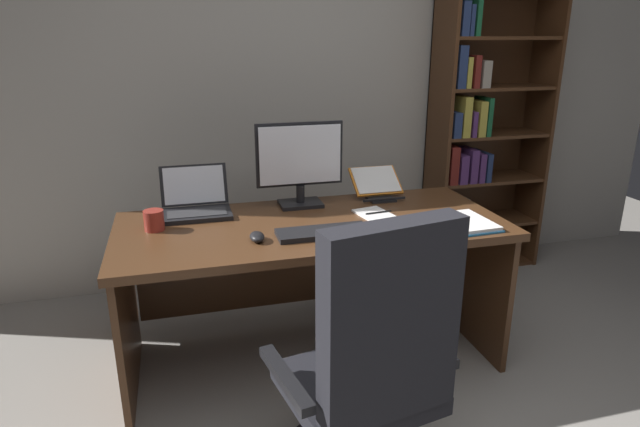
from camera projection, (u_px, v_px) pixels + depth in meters
The scene contains 13 objects.
wall_back at pixel (286, 71), 3.46m from camera, with size 5.66×0.12×2.78m, color #B2ADA3.
desk at pixel (308, 254), 2.73m from camera, with size 1.85×0.81×0.76m.
bookshelf at pixel (477, 141), 3.71m from camera, with size 0.79×0.33×1.92m.
office_chair at pixel (370, 383), 1.87m from camera, with size 0.67×0.60×1.09m.
monitor at pixel (300, 165), 2.78m from camera, with size 0.46×0.16×0.44m.
laptop at pixel (196, 204), 2.70m from camera, with size 0.34×0.30×0.22m.
keyboard at pixel (323, 232), 2.43m from camera, with size 0.42×0.15×0.02m, color black.
computer_mouse at pixel (257, 237), 2.35m from camera, with size 0.06×0.10×0.04m, color black.
reading_stand_with_book at pixel (377, 184), 2.98m from camera, with size 0.27×0.24×0.15m.
open_binder at pixel (449, 224), 2.53m from camera, with size 0.42×0.32×0.02m.
notepad at pixel (375, 214), 2.69m from camera, with size 0.15×0.21×0.01m, color white.
pen at pixel (379, 212), 2.69m from camera, with size 0.01×0.01×0.14m, color black.
coffee_mug at pixel (154, 220), 2.47m from camera, with size 0.09×0.09×0.10m, color maroon.
Camera 1 is at (-0.72, -1.33, 1.62)m, focal length 30.22 mm.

